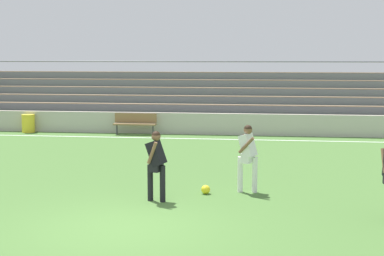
% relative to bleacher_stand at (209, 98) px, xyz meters
% --- Properties ---
extents(ground_plane, '(160.00, 160.00, 0.00)m').
position_rel_bleacher_stand_xyz_m(ground_plane, '(-0.02, -16.42, -1.32)').
color(ground_plane, '#477033').
extents(field_line_sideline, '(44.00, 0.12, 0.01)m').
position_rel_bleacher_stand_xyz_m(field_line_sideline, '(-0.02, -4.16, -1.32)').
color(field_line_sideline, white).
rests_on(field_line_sideline, ground).
extents(sideline_wall, '(48.00, 0.16, 0.91)m').
position_rel_bleacher_stand_xyz_m(sideline_wall, '(-0.02, -2.84, -0.87)').
color(sideline_wall, '#BCB7AD').
rests_on(sideline_wall, ground).
extents(bleacher_stand, '(24.94, 4.29, 3.05)m').
position_rel_bleacher_stand_xyz_m(bleacher_stand, '(0.00, 0.00, 0.00)').
color(bleacher_stand, '#897051').
rests_on(bleacher_stand, ground).
extents(bench_far_left, '(1.80, 0.40, 0.90)m').
position_rel_bleacher_stand_xyz_m(bench_far_left, '(-2.82, -3.26, -0.78)').
color(bench_far_left, olive).
rests_on(bench_far_left, ground).
extents(trash_bin, '(0.55, 0.55, 0.79)m').
position_rel_bleacher_stand_xyz_m(trash_bin, '(-7.60, -3.15, -0.93)').
color(trash_bin, yellow).
rests_on(trash_bin, ground).
extents(player_white_trailing_run, '(0.49, 0.66, 1.67)m').
position_rel_bleacher_stand_xyz_m(player_white_trailing_run, '(2.27, -13.14, -0.33)').
color(player_white_trailing_run, white).
rests_on(player_white_trailing_run, ground).
extents(player_dark_pressing_high, '(0.47, 0.53, 1.63)m').
position_rel_bleacher_stand_xyz_m(player_dark_pressing_high, '(0.23, -14.31, -0.36)').
color(player_dark_pressing_high, black).
rests_on(player_dark_pressing_high, ground).
extents(soccer_ball, '(0.22, 0.22, 0.22)m').
position_rel_bleacher_stand_xyz_m(soccer_ball, '(1.28, -13.46, -1.21)').
color(soccer_ball, yellow).
rests_on(soccer_ball, ground).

